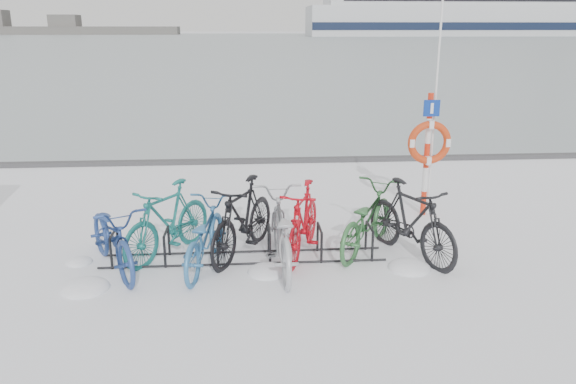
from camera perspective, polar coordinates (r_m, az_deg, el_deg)
The scene contains 15 objects.
ground at distance 8.09m, azimuth -4.47°, elevation -6.78°, with size 900.00×900.00×0.00m, color white.
ice_sheet at distance 162.47m, azimuth -4.38°, elevation 15.23°, with size 400.00×298.00×0.02m, color #9CAAB0.
quay_edge at distance 13.70m, azimuth -4.43°, elevation 3.16°, with size 400.00×0.25×0.10m, color #3F3F42.
bike_rack at distance 8.02m, azimuth -4.50°, elevation -5.59°, with size 4.00×0.48×0.46m.
lifebuoy_station at distance 9.82m, azimuth 14.15°, elevation 4.88°, with size 0.74×0.22×3.87m.
cruise_ferry at distance 228.75m, azimuth 18.23°, elevation 17.59°, with size 123.28×23.28×40.51m.
bike_0 at distance 7.95m, azimuth -17.41°, elevation -4.07°, with size 0.66×1.90×1.00m, color navy.
bike_1 at distance 8.22m, azimuth -12.13°, elevation -2.63°, with size 0.52×1.82×1.10m, color #186865.
bike_2 at distance 7.75m, azimuth -8.56°, elevation -4.22°, with size 0.62×1.79×0.94m, color teal.
bike_3 at distance 8.07m, azimuth -4.63°, elevation -2.50°, with size 0.54×1.90×1.14m, color black.
bike_4 at distance 7.65m, azimuth -0.76°, elevation -3.83°, with size 0.71×2.03×1.06m, color #A8ABB1.
bike_5 at distance 8.08m, azimuth 1.56°, elevation -2.71°, with size 0.50×1.77×1.07m, color red.
bike_6 at distance 8.34m, azimuth 7.98°, elevation -2.49°, with size 0.66×1.91×1.00m, color #2F6434.
bike_7 at distance 8.16m, azimuth 12.39°, elevation -2.67°, with size 0.53×1.87×1.13m, color black.
snow_drifts at distance 7.73m, azimuth -5.52°, elevation -7.95°, with size 5.05×2.00×0.21m.
Camera 1 is at (0.08, -7.44, 3.18)m, focal length 35.00 mm.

